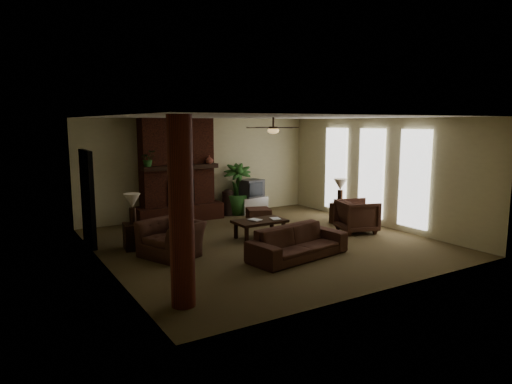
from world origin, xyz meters
TOP-DOWN VIEW (x-y plane):
  - room_shell at (0.00, 0.00)m, footprint 7.00×7.00m
  - fireplace at (-0.80, 3.22)m, footprint 2.40×0.70m
  - windows at (3.45, 0.20)m, footprint 0.08×3.65m
  - log_column at (-2.95, -2.40)m, footprint 0.36×0.36m
  - doorway at (-3.44, 1.80)m, footprint 0.10×1.00m
  - ceiling_fan at (0.40, 0.30)m, footprint 1.35×1.35m
  - sofa at (-0.07, -1.33)m, footprint 2.20×0.96m
  - armchair_left at (-2.20, 0.08)m, footprint 1.09×1.30m
  - armchair_right at (2.46, -0.35)m, footprint 1.02×1.05m
  - coffee_table at (0.10, 0.40)m, footprint 1.20×0.70m
  - ottoman at (0.90, 1.76)m, footprint 0.76×0.76m
  - tv_stand at (1.45, 3.04)m, footprint 0.88×0.55m
  - tv at (1.41, 2.98)m, footprint 0.74×0.65m
  - floor_vase at (0.71, 3.15)m, footprint 0.34×0.34m
  - floor_plant at (1.01, 3.15)m, footprint 1.36×1.70m
  - side_table_left at (-2.64, 1.01)m, footprint 0.56×0.56m
  - lamp_left at (-2.70, 1.01)m, footprint 0.38×0.38m
  - side_table_right at (2.83, 0.60)m, footprint 0.62×0.62m
  - lamp_right at (2.79, 0.66)m, footprint 0.36×0.36m
  - mantel_plant at (-1.71, 2.93)m, footprint 0.42×0.46m
  - mantel_vase at (0.02, 2.92)m, footprint 0.28×0.29m
  - book_a at (-0.12, 0.38)m, footprint 0.21×0.09m
  - book_b at (0.36, 0.31)m, footprint 0.21×0.08m

SIDE VIEW (x-z plane):
  - ottoman at x=0.90m, z-range 0.00..0.40m
  - tv_stand at x=1.45m, z-range 0.00..0.50m
  - side_table_left at x=-2.64m, z-range 0.00..0.55m
  - side_table_right at x=2.83m, z-range 0.00..0.55m
  - coffee_table at x=0.10m, z-range 0.16..0.59m
  - sofa at x=-0.07m, z-range 0.00..0.83m
  - floor_plant at x=1.01m, z-range 0.00..0.83m
  - floor_vase at x=0.71m, z-range 0.05..0.82m
  - armchair_right at x=2.46m, z-range 0.00..0.88m
  - armchair_left at x=-2.20m, z-range 0.00..0.97m
  - book_a at x=-0.12m, z-range 0.43..0.72m
  - book_b at x=0.36m, z-range 0.43..0.72m
  - tv at x=1.41m, z-range 0.50..1.02m
  - lamp_left at x=-2.70m, z-range 0.68..1.33m
  - lamp_right at x=2.79m, z-range 0.68..1.33m
  - doorway at x=-3.44m, z-range 0.00..2.10m
  - fireplace at x=-0.80m, z-range -0.24..2.56m
  - windows at x=3.45m, z-range 0.17..2.53m
  - log_column at x=-2.95m, z-range 0.00..2.80m
  - room_shell at x=0.00m, z-range -2.10..4.90m
  - mantel_vase at x=0.02m, z-range 1.56..1.78m
  - mantel_plant at x=-1.71m, z-range 1.56..1.89m
  - ceiling_fan at x=0.40m, z-range 2.34..2.72m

